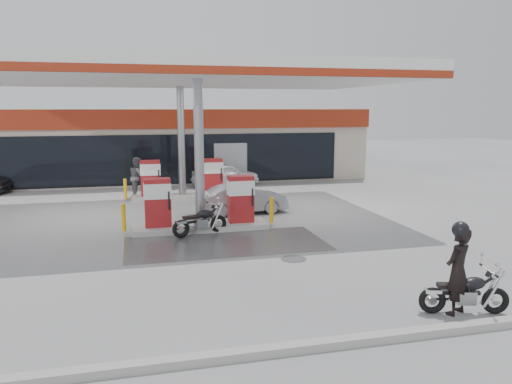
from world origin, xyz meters
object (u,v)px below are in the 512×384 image
at_px(pump_island_far, 182,183).
at_px(attendant, 138,177).
at_px(pump_island_near, 200,209).
at_px(main_motorcycle, 466,294).
at_px(parked_motorcycle, 201,222).
at_px(biker_main, 458,271).
at_px(sedan_white, 225,175).
at_px(hatchback_silver, 243,199).

height_order(pump_island_far, attendant, attendant).
height_order(pump_island_near, attendant, attendant).
distance_m(pump_island_far, main_motorcycle, 14.89).
distance_m(main_motorcycle, parked_motorcycle, 8.63).
bearing_deg(pump_island_near, pump_island_far, 90.00).
distance_m(pump_island_near, biker_main, 9.16).
bearing_deg(main_motorcycle, sedan_white, 110.31).
xyz_separation_m(main_motorcycle, parked_motorcycle, (-4.25, 7.51, 0.03)).
height_order(main_motorcycle, parked_motorcycle, parked_motorcycle).
xyz_separation_m(pump_island_near, hatchback_silver, (1.96, 2.20, -0.14)).
distance_m(pump_island_near, attendant, 7.27).
xyz_separation_m(sedan_white, hatchback_silver, (-0.62, -7.00, -0.03)).
distance_m(main_motorcycle, sedan_white, 17.57).
bearing_deg(pump_island_near, parked_motorcycle, -96.34).
height_order(pump_island_near, pump_island_far, same).
bearing_deg(attendant, sedan_white, -70.61).
xyz_separation_m(parked_motorcycle, attendant, (-1.86, 7.78, 0.48)).
xyz_separation_m(biker_main, sedan_white, (-1.40, 17.45, -0.28)).
xyz_separation_m(pump_island_far, main_motorcycle, (4.16, -14.30, -0.30)).
distance_m(parked_motorcycle, sedan_white, 10.33).
relative_size(pump_island_far, parked_motorcycle, 2.76).
xyz_separation_m(pump_island_far, attendant, (-1.95, 1.00, 0.21)).
distance_m(biker_main, parked_motorcycle, 8.51).
height_order(biker_main, attendant, attendant).
distance_m(parked_motorcycle, attendant, 8.02).
height_order(pump_island_near, hatchback_silver, pump_island_near).
bearing_deg(pump_island_near, main_motorcycle, -63.38).
xyz_separation_m(pump_island_near, attendant, (-1.95, 7.00, 0.21)).
relative_size(biker_main, parked_motorcycle, 0.95).
relative_size(main_motorcycle, parked_motorcycle, 0.94).
relative_size(pump_island_far, main_motorcycle, 2.92).
bearing_deg(pump_island_far, main_motorcycle, -73.78).
bearing_deg(biker_main, sedan_white, -112.88).
bearing_deg(pump_island_near, hatchback_silver, 48.37).
bearing_deg(parked_motorcycle, attendant, 84.89).
bearing_deg(parked_motorcycle, main_motorcycle, -79.10).
xyz_separation_m(pump_island_near, main_motorcycle, (4.16, -8.30, -0.30)).
bearing_deg(parked_motorcycle, pump_island_near, 65.09).
xyz_separation_m(pump_island_near, pump_island_far, (0.00, 6.00, 0.00)).
xyz_separation_m(biker_main, parked_motorcycle, (-4.06, 7.47, -0.45)).
bearing_deg(pump_island_near, sedan_white, 74.34).
xyz_separation_m(pump_island_near, sedan_white, (2.58, 9.20, -0.11)).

